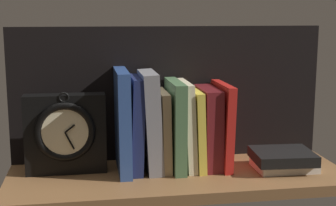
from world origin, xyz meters
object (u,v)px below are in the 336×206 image
(book_navy_bierce, at_px, (136,124))
(book_gray_chess, at_px, (150,121))
(book_maroon_dawkins, at_px, (208,127))
(book_blue_modern, at_px, (123,121))
(book_green_romantic, at_px, (174,125))
(book_tan_shortstories, at_px, (163,130))
(framed_clock, at_px, (66,133))
(book_red_requiem, at_px, (222,125))
(book_cream_twain, at_px, (186,125))
(book_yellow_seinlanguage, at_px, (195,128))
(book_stack_side, at_px, (283,160))

(book_navy_bierce, relative_size, book_gray_chess, 0.95)
(book_maroon_dawkins, bearing_deg, book_blue_modern, 180.00)
(book_green_romantic, distance_m, book_maroon_dawkins, 0.08)
(book_tan_shortstories, height_order, framed_clock, framed_clock)
(book_red_requiem, xyz_separation_m, framed_clock, (-0.37, 0.00, -0.01))
(book_cream_twain, xyz_separation_m, book_maroon_dawkins, (0.06, 0.00, -0.01))
(book_green_romantic, distance_m, book_yellow_seinlanguage, 0.05)
(book_blue_modern, height_order, book_yellow_seinlanguage, book_blue_modern)
(book_blue_modern, distance_m, book_red_requiem, 0.24)
(book_gray_chess, xyz_separation_m, book_cream_twain, (0.09, 0.00, -0.01))
(book_tan_shortstories, bearing_deg, book_cream_twain, 0.00)
(book_gray_chess, height_order, framed_clock, book_gray_chess)
(book_blue_modern, height_order, book_stack_side, book_blue_modern)
(framed_clock, height_order, book_stack_side, framed_clock)
(book_navy_bierce, relative_size, book_stack_side, 1.48)
(book_cream_twain, height_order, framed_clock, book_cream_twain)
(book_yellow_seinlanguage, bearing_deg, book_navy_bierce, 180.00)
(book_cream_twain, bearing_deg, book_green_romantic, 180.00)
(book_blue_modern, bearing_deg, book_red_requiem, 0.00)
(book_yellow_seinlanguage, relative_size, book_stack_side, 1.26)
(book_navy_bierce, xyz_separation_m, book_maroon_dawkins, (0.18, 0.00, -0.02))
(book_cream_twain, xyz_separation_m, book_yellow_seinlanguage, (0.02, 0.00, -0.01))
(book_green_romantic, relative_size, framed_clock, 1.08)
(book_cream_twain, height_order, book_red_requiem, book_cream_twain)
(book_navy_bierce, bearing_deg, book_blue_modern, 180.00)
(book_cream_twain, relative_size, framed_clock, 1.07)
(framed_clock, bearing_deg, book_red_requiem, -0.26)
(book_stack_side, bearing_deg, book_green_romantic, 167.22)
(book_gray_chess, distance_m, book_yellow_seinlanguage, 0.11)
(book_blue_modern, relative_size, book_gray_chess, 1.02)
(book_gray_chess, xyz_separation_m, book_green_romantic, (0.06, 0.00, -0.01))
(book_green_romantic, bearing_deg, book_tan_shortstories, 180.00)
(book_red_requiem, bearing_deg, book_yellow_seinlanguage, 180.00)
(book_red_requiem, bearing_deg, framed_clock, 179.74)
(book_red_requiem, bearing_deg, book_tan_shortstories, 180.00)
(book_tan_shortstories, height_order, book_yellow_seinlanguage, book_yellow_seinlanguage)
(book_blue_modern, distance_m, book_cream_twain, 0.15)
(book_blue_modern, xyz_separation_m, book_maroon_dawkins, (0.21, 0.00, -0.02))
(framed_clock, relative_size, book_stack_side, 1.29)
(book_yellow_seinlanguage, distance_m, book_maroon_dawkins, 0.03)
(book_navy_bierce, xyz_separation_m, book_yellow_seinlanguage, (0.14, 0.00, -0.02))
(book_navy_bierce, bearing_deg, book_cream_twain, 0.00)
(book_yellow_seinlanguage, bearing_deg, book_green_romantic, 180.00)
(book_navy_bierce, bearing_deg, book_green_romantic, 0.00)
(book_blue_modern, height_order, book_gray_chess, book_blue_modern)
(book_yellow_seinlanguage, xyz_separation_m, book_stack_side, (0.20, -0.06, -0.07))
(framed_clock, bearing_deg, book_blue_modern, -0.73)
(book_tan_shortstories, relative_size, book_cream_twain, 0.90)
(book_gray_chess, xyz_separation_m, book_yellow_seinlanguage, (0.11, 0.00, -0.02))
(book_gray_chess, bearing_deg, book_navy_bierce, 180.00)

